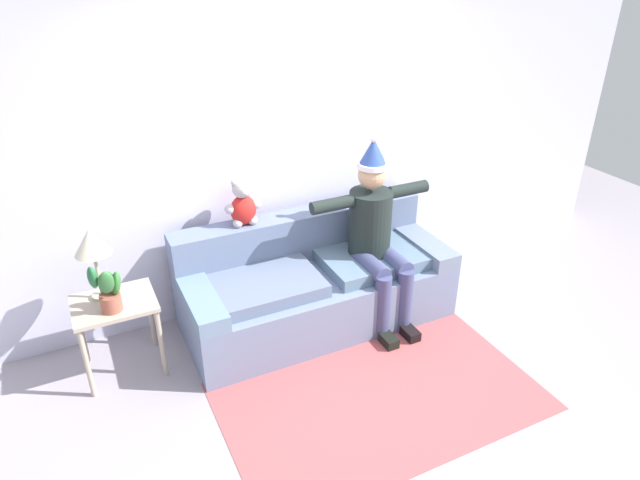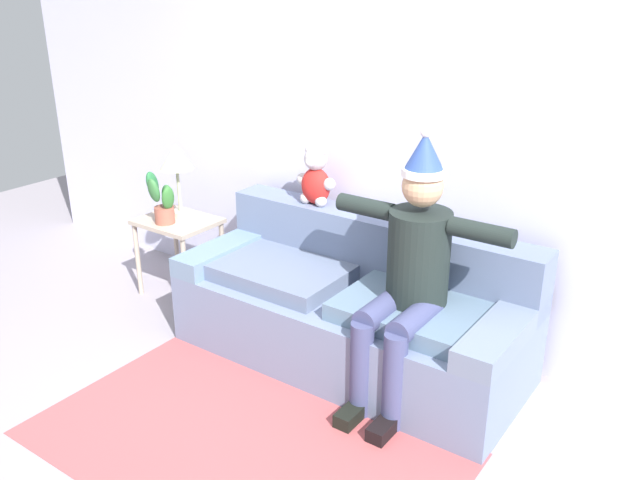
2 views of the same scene
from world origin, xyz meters
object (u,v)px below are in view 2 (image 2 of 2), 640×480
(couch, at_px, (353,309))
(table_lamp, at_px, (176,160))
(person_seated, at_px, (410,269))
(potted_plant, at_px, (162,200))
(side_table, at_px, (178,232))
(teddy_bear, at_px, (316,179))

(couch, bearing_deg, table_lamp, 176.10)
(person_seated, height_order, potted_plant, person_seated)
(side_table, xyz_separation_m, potted_plant, (-0.02, -0.10, 0.27))
(side_table, height_order, potted_plant, potted_plant)
(couch, xyz_separation_m, person_seated, (0.45, -0.16, 0.45))
(couch, bearing_deg, potted_plant, -176.83)
(table_lamp, distance_m, potted_plant, 0.31)
(potted_plant, bearing_deg, couch, 3.17)
(table_lamp, bearing_deg, side_table, -57.70)
(table_lamp, bearing_deg, teddy_bear, 8.33)
(couch, relative_size, table_lamp, 4.03)
(teddy_bear, distance_m, table_lamp, 1.12)
(person_seated, relative_size, table_lamp, 2.89)
(person_seated, relative_size, teddy_bear, 4.01)
(person_seated, bearing_deg, couch, 160.08)
(teddy_bear, distance_m, potted_plant, 1.16)
(potted_plant, bearing_deg, table_lamp, 99.67)
(person_seated, relative_size, side_table, 2.60)
(couch, xyz_separation_m, table_lamp, (-1.58, 0.11, 0.67))
(side_table, bearing_deg, table_lamp, 122.30)
(person_seated, height_order, side_table, person_seated)
(person_seated, bearing_deg, teddy_bear, 154.90)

